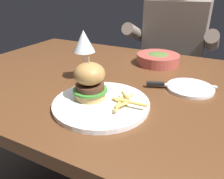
{
  "coord_description": "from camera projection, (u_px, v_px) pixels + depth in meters",
  "views": [
    {
      "loc": [
        0.3,
        -0.68,
        1.06
      ],
      "look_at": [
        0.04,
        -0.17,
        0.78
      ],
      "focal_mm": 35.0,
      "sensor_mm": 36.0,
      "label": 1
    }
  ],
  "objects": [
    {
      "name": "soup_bowl",
      "position": [
        158.0,
        59.0,
        0.97
      ],
      "size": [
        0.19,
        0.19,
        0.05
      ],
      "color": "#B24C42",
      "rests_on": "dining_table"
    },
    {
      "name": "wine_glass",
      "position": [
        84.0,
        43.0,
        0.76
      ],
      "size": [
        0.08,
        0.08,
        0.18
      ],
      "color": "silver",
      "rests_on": "dining_table"
    },
    {
      "name": "fries_pile",
      "position": [
        124.0,
        101.0,
        0.61
      ],
      "size": [
        0.11,
        0.12,
        0.02
      ],
      "color": "#E0B251",
      "rests_on": "main_plate"
    },
    {
      "name": "dining_table",
      "position": [
        122.0,
        100.0,
        0.85
      ],
      "size": [
        1.39,
        0.86,
        0.74
      ],
      "color": "#56331C",
      "rests_on": "ground"
    },
    {
      "name": "diner_person",
      "position": [
        171.0,
        68.0,
        1.44
      ],
      "size": [
        0.51,
        0.36,
        1.18
      ],
      "color": "#282833",
      "rests_on": "ground"
    },
    {
      "name": "bread_plate",
      "position": [
        190.0,
        88.0,
        0.74
      ],
      "size": [
        0.16,
        0.16,
        0.01
      ],
      "primitive_type": "cylinder",
      "color": "white",
      "rests_on": "dining_table"
    },
    {
      "name": "table_knife",
      "position": [
        175.0,
        85.0,
        0.74
      ],
      "size": [
        0.22,
        0.1,
        0.01
      ],
      "color": "silver",
      "rests_on": "bread_plate"
    },
    {
      "name": "burger_sandwich",
      "position": [
        90.0,
        81.0,
        0.63
      ],
      "size": [
        0.1,
        0.1,
        0.13
      ],
      "color": "tan",
      "rests_on": "main_plate"
    },
    {
      "name": "main_plate",
      "position": [
        101.0,
        104.0,
        0.63
      ],
      "size": [
        0.28,
        0.28,
        0.01
      ],
      "primitive_type": "cylinder",
      "color": "white",
      "rests_on": "dining_table"
    }
  ]
}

